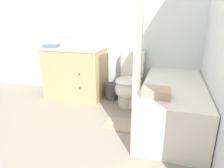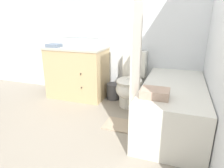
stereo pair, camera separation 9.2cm
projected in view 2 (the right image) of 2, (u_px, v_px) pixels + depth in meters
ground_plane at (78, 153)px, 1.98m from camera, size 14.00×14.00×0.00m
wall_back at (125, 19)px, 3.09m from camera, size 8.00×0.06×2.50m
wall_right at (223, 20)px, 1.95m from camera, size 0.05×2.64×2.50m
vanity_cabinet at (78, 72)px, 3.30m from camera, size 0.95×0.58×0.83m
sink_faucet at (82, 43)px, 3.34m from camera, size 0.14×0.12×0.12m
toilet at (131, 84)px, 2.97m from camera, size 0.38×0.65×0.79m
bathtub at (172, 105)px, 2.43m from camera, size 0.71×1.53×0.53m
shower_curtain at (137, 52)px, 1.90m from camera, size 0.02×0.42×1.91m
wastebasket at (113, 91)px, 3.27m from camera, size 0.21×0.21×0.26m
tissue_box at (79, 45)px, 3.09m from camera, size 0.15×0.12×0.12m
soap_dispenser at (99, 44)px, 3.04m from camera, size 0.06×0.06×0.15m
hand_towel_folded at (54, 46)px, 3.16m from camera, size 0.21×0.18×0.05m
bath_towel_folded at (155, 93)px, 1.96m from camera, size 0.27×0.21×0.08m
bath_mat at (123, 125)px, 2.47m from camera, size 0.47×0.31×0.02m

